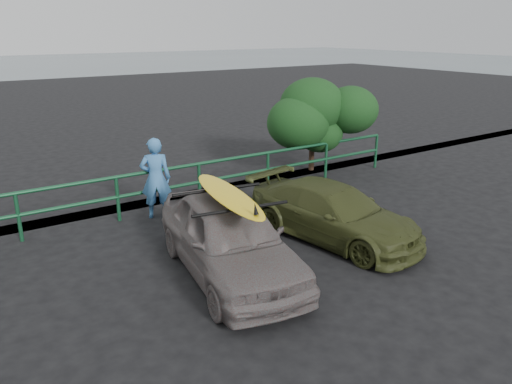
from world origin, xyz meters
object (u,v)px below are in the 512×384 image
olive_vehicle (333,213)px  surfboard (228,195)px  sedan (229,238)px  man (156,178)px  guardrail (160,191)px

olive_vehicle → surfboard: size_ratio=1.43×
sedan → surfboard: size_ratio=1.50×
sedan → olive_vehicle: (2.51, 0.17, -0.13)m
man → sedan: bearing=113.2°
guardrail → olive_vehicle: bearing=-55.9°
sedan → olive_vehicle: size_ratio=1.05×
guardrail → olive_vehicle: 4.03m
sedan → olive_vehicle: bearing=13.0°
guardrail → sedan: bearing=-94.1°
man → olive_vehicle: bearing=152.8°
guardrail → sedan: 3.51m
guardrail → sedan: sedan is taller
olive_vehicle → man: man is taller
sedan → man: man is taller
guardrail → surfboard: size_ratio=5.29×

